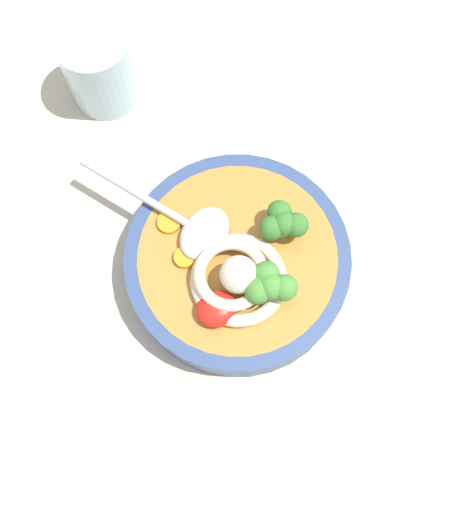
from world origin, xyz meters
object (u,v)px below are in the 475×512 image
(soup_spoon, at_px, (192,226))
(drinking_glass, at_px, (100,68))
(soup_bowl, at_px, (238,263))
(noodle_pile, at_px, (237,277))

(soup_spoon, height_order, drinking_glass, drinking_glass)
(soup_bowl, height_order, soup_spoon, soup_spoon)
(noodle_pile, distance_m, drinking_glass, 0.29)
(noodle_pile, height_order, drinking_glass, drinking_glass)
(noodle_pile, bearing_deg, soup_bowl, -109.00)
(soup_bowl, xyz_separation_m, soup_spoon, (0.03, -0.04, 0.03))
(soup_bowl, distance_m, noodle_pile, 0.04)
(soup_bowl, relative_size, drinking_glass, 2.50)
(drinking_glass, bearing_deg, soup_bowl, 107.46)
(soup_bowl, bearing_deg, soup_spoon, -49.41)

